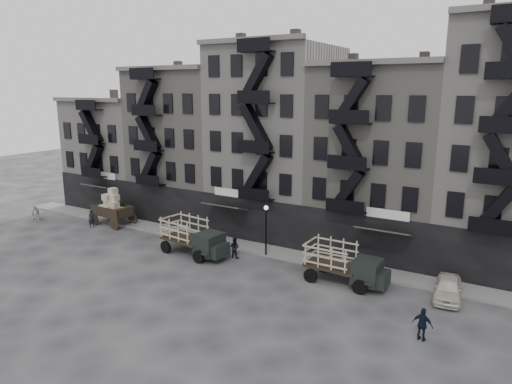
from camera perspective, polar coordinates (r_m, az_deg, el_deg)
The scene contains 15 objects.
ground at distance 36.95m, azimuth -4.87°, elevation -8.42°, with size 140.00×140.00×0.00m, color #38383A.
sidewalk at distance 39.84m, azimuth -1.73°, elevation -6.65°, with size 55.00×2.50×0.15m, color slate.
building_west at distance 55.59m, azimuth -16.07°, elevation 4.75°, with size 10.00×11.35×13.20m.
building_midwest at distance 48.67m, azimuth -7.98°, elevation 5.81°, with size 10.00×11.35×16.20m.
building_center at distance 43.08m, azimuth 2.53°, elevation 6.35°, with size 10.00×11.35×18.20m.
building_mideast at distance 39.56m, azimuth 15.43°, elevation 3.85°, with size 10.00×11.35×16.20m.
lamp_post at distance 36.60m, azimuth 1.26°, elevation -3.98°, with size 0.36×0.36×4.28m.
horse at distance 52.32m, azimuth -26.05°, elevation -2.29°, with size 0.95×2.09×1.77m, color silver.
wagon at distance 47.66m, azimuth -17.64°, elevation -1.46°, with size 4.46×2.62×3.65m.
stake_truck_west at distance 37.70m, azimuth -7.87°, elevation -5.27°, with size 6.25×3.09×3.03m.
stake_truck_east at distance 32.63m, azimuth 10.92°, elevation -8.47°, with size 5.80×2.51×2.88m.
car_east at distance 32.71m, azimuth 22.87°, elevation -11.02°, with size 1.67×4.14×1.41m, color beige.
pedestrian_west at distance 47.60m, azimuth -19.85°, elevation -3.16°, with size 0.63×0.41×1.73m, color black.
pedestrian_mid at distance 37.01m, azimuth -2.69°, elevation -6.95°, with size 0.82×0.64×1.70m, color black.
policeman at distance 27.13m, azimuth 20.11°, elevation -15.29°, with size 1.11×0.46×1.89m, color black.
Camera 1 is at (20.09, -27.97, 13.41)m, focal length 32.00 mm.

